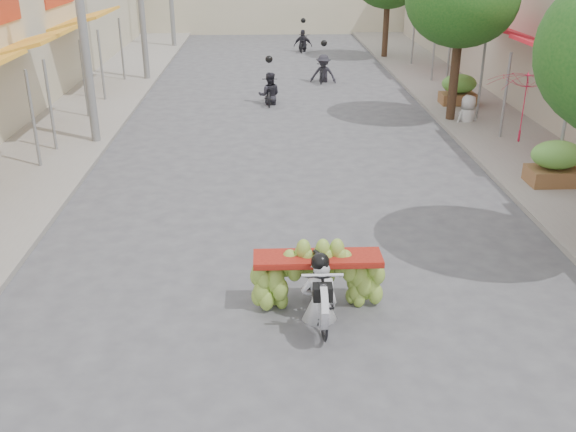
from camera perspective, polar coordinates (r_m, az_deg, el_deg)
The scene contains 10 objects.
sidewalk_left at distance 22.55m, azimuth -18.88°, elevation 8.37°, with size 4.00×60.00×0.12m, color gray.
sidewalk_right at distance 22.91m, azimuth 17.41°, elevation 8.78°, with size 4.00×60.00×0.12m, color gray.
produce_crate_mid at distance 16.21m, azimuth 22.75°, elevation 4.65°, with size 1.20×0.88×1.16m.
produce_crate_far at distance 23.45m, azimuth 14.94°, elevation 11.02°, with size 1.20×0.88×1.16m.
banana_motorbike at distance 9.85m, azimuth 2.73°, elevation -5.47°, with size 2.20×1.88×1.96m.
market_umbrella at distance 16.92m, azimuth 20.65°, elevation 11.99°, with size 2.43×2.43×1.80m.
pedestrian at distance 21.11m, azimuth 15.85°, elevation 10.31°, with size 0.94×0.73×1.68m.
bg_motorbike_a at distance 23.17m, azimuth -1.68°, elevation 11.79°, with size 0.81×1.49×1.95m.
bg_motorbike_b at distance 26.88m, azimuth 3.18°, elevation 13.62°, with size 1.16×1.54×1.95m.
bg_motorbike_c at distance 34.65m, azimuth 1.35°, elevation 15.74°, with size 1.06×1.57×1.95m.
Camera 1 is at (-0.59, -5.94, 5.41)m, focal length 40.00 mm.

